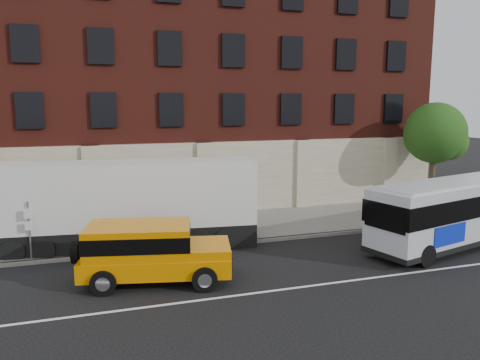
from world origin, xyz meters
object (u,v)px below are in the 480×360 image
object	(u,v)px
yellow_suv	(149,249)
sign_pole	(29,228)
street_tree	(436,135)
city_bus	(467,208)
shipping_container	(123,206)

from	to	relation	value
yellow_suv	sign_pole	bearing A→B (deg)	140.40
street_tree	yellow_suv	distance (m)	19.33
street_tree	city_bus	distance (m)	7.94
street_tree	city_bus	bearing A→B (deg)	-118.46
sign_pole	shipping_container	size ratio (longest dim) A/B	0.21
sign_pole	yellow_suv	xyz separation A→B (m)	(4.25, -3.51, -0.24)
sign_pole	shipping_container	world-z (taller)	shipping_container
city_bus	yellow_suv	world-z (taller)	city_bus
shipping_container	city_bus	bearing A→B (deg)	-15.44
sign_pole	city_bus	xyz separation A→B (m)	(18.49, -3.21, 0.20)
street_tree	city_bus	xyz separation A→B (m)	(-3.55, -6.54, -2.75)
sign_pole	street_tree	distance (m)	22.49
sign_pole	street_tree	xyz separation A→B (m)	(22.04, 3.34, 2.96)
city_bus	yellow_suv	bearing A→B (deg)	-178.76
street_tree	yellow_suv	world-z (taller)	street_tree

